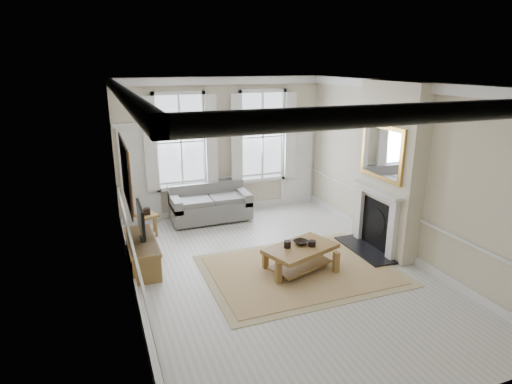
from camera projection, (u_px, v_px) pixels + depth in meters
name	position (u px, v px, depth m)	size (l,w,h in m)	color
floor	(279.00, 271.00, 7.94)	(7.20, 7.20, 0.00)	#B7B5AD
ceiling	(283.00, 83.00, 6.95)	(7.20, 7.20, 0.00)	white
back_wall	(222.00, 147.00, 10.66)	(5.20, 5.20, 0.00)	beige
left_wall	(126.00, 200.00, 6.56)	(7.20, 7.20, 0.00)	beige
right_wall	(403.00, 171.00, 8.33)	(7.20, 7.20, 0.00)	beige
window_left	(181.00, 142.00, 10.20)	(1.26, 0.20, 2.20)	#B2BCC6
window_right	(262.00, 137.00, 10.92)	(1.26, 0.20, 2.20)	#B2BCC6
door_left	(140.00, 176.00, 10.09)	(0.90, 0.08, 2.30)	silver
door_right	(297.00, 162.00, 11.48)	(0.90, 0.08, 2.30)	silver
painting	(125.00, 173.00, 6.74)	(0.05, 1.66, 1.06)	#B7741F
chimney_breast	(389.00, 169.00, 8.45)	(0.35, 1.70, 3.38)	beige
hearth	(365.00, 250.00, 8.79)	(0.55, 1.50, 0.05)	black
fireplace	(375.00, 216.00, 8.65)	(0.21, 1.45, 1.33)	silver
mirror	(381.00, 152.00, 8.27)	(0.06, 1.26, 1.06)	#C28C35
sofa	(210.00, 206.00, 10.45)	(1.89, 0.92, 0.87)	slate
side_table	(147.00, 219.00, 9.50)	(0.53, 0.53, 0.49)	brown
rug	(300.00, 270.00, 7.96)	(3.50, 2.60, 0.02)	tan
coffee_table	(301.00, 251.00, 7.84)	(1.49, 1.16, 0.49)	brown
ceramic_pot_a	(287.00, 244.00, 7.76)	(0.13, 0.13, 0.13)	black
ceramic_pot_b	(312.00, 243.00, 7.83)	(0.14, 0.14, 0.10)	black
bowl	(301.00, 242.00, 7.91)	(0.28, 0.28, 0.07)	black
tv_stand	(142.00, 253.00, 8.07)	(0.49, 1.53, 0.55)	brown
tv	(141.00, 220.00, 7.89)	(0.08, 0.90, 0.68)	black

